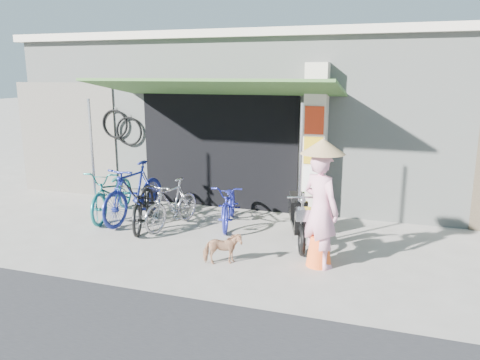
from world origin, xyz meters
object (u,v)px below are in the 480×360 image
(bike_navy, at_px, (230,204))
(street_dog, at_px, (222,249))
(moped, at_px, (298,217))
(nun, at_px, (321,205))
(bike_teal, at_px, (113,192))
(bike_blue, at_px, (134,192))
(bike_silver, at_px, (172,204))
(bike_black, at_px, (144,203))

(bike_navy, xyz_separation_m, street_dog, (0.52, -1.78, -0.17))
(street_dog, xyz_separation_m, moped, (0.87, 1.33, 0.19))
(nun, bearing_deg, bike_navy, -0.77)
(bike_teal, xyz_separation_m, bike_blue, (0.53, -0.08, 0.07))
(bike_silver, relative_size, nun, 0.79)
(bike_teal, xyz_separation_m, nun, (4.28, -1.16, 0.44))
(bike_black, distance_m, street_dog, 2.34)
(bike_blue, distance_m, nun, 3.92)
(bike_teal, bearing_deg, bike_blue, -18.69)
(bike_blue, distance_m, bike_navy, 1.88)
(bike_black, bearing_deg, bike_silver, -6.57)
(bike_black, distance_m, bike_silver, 0.53)
(bike_navy, height_order, moped, moped)
(bike_silver, bearing_deg, bike_black, -155.99)
(bike_silver, height_order, bike_navy, bike_silver)
(bike_silver, bearing_deg, nun, -5.16)
(street_dog, bearing_deg, moped, -60.31)
(bike_silver, bearing_deg, moped, 12.85)
(bike_teal, xyz_separation_m, bike_navy, (2.38, 0.21, -0.08))
(bike_silver, height_order, nun, nun)
(bike_silver, xyz_separation_m, bike_navy, (0.96, 0.47, -0.04))
(bike_silver, bearing_deg, bike_teal, -177.83)
(bike_teal, relative_size, bike_black, 1.10)
(bike_blue, xyz_separation_m, nun, (3.75, -1.08, 0.37))
(bike_teal, height_order, bike_blue, bike_blue)
(bike_black, relative_size, moped, 1.05)
(bike_teal, height_order, bike_navy, bike_teal)
(nun, bearing_deg, bike_blue, 19.02)
(bike_silver, xyz_separation_m, street_dog, (1.48, -1.31, -0.21))
(bike_teal, relative_size, street_dog, 3.28)
(bike_blue, height_order, bike_silver, bike_blue)
(bike_silver, distance_m, nun, 3.04)
(bike_blue, distance_m, street_dog, 2.82)
(bike_teal, height_order, moped, bike_teal)
(moped, relative_size, nun, 0.86)
(bike_black, bearing_deg, moped, -15.69)
(bike_blue, height_order, street_dog, bike_blue)
(nun, bearing_deg, moped, -26.06)
(bike_silver, bearing_deg, bike_blue, -178.78)
(bike_navy, height_order, nun, nun)
(bike_black, relative_size, nun, 0.90)
(bike_black, distance_m, bike_navy, 1.59)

